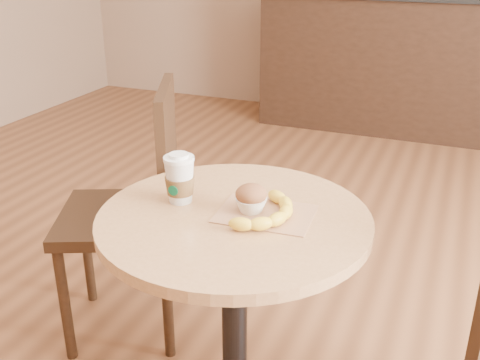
{
  "coord_description": "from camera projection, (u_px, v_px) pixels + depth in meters",
  "views": [
    {
      "loc": [
        0.43,
        -1.27,
        1.39
      ],
      "look_at": [
        -0.07,
        -0.06,
        0.83
      ],
      "focal_mm": 42.0,
      "sensor_mm": 36.0,
      "label": 1
    }
  ],
  "objects": [
    {
      "name": "kraft_bag",
      "position": [
        265.0,
        214.0,
        1.43
      ],
      "size": [
        0.25,
        0.19,
        0.0
      ],
      "primitive_type": "cube",
      "rotation": [
        0.0,
        0.0,
        0.06
      ],
      "color": "#A87651",
      "rests_on": "cafe_table"
    },
    {
      "name": "banana",
      "position": [
        269.0,
        211.0,
        1.4
      ],
      "size": [
        0.2,
        0.27,
        0.03
      ],
      "primitive_type": null,
      "rotation": [
        0.0,
        0.0,
        -0.25
      ],
      "color": "yellow",
      "rests_on": "kraft_bag"
    },
    {
      "name": "muffin",
      "position": [
        251.0,
        198.0,
        1.42
      ],
      "size": [
        0.08,
        0.08,
        0.07
      ],
      "color": "white",
      "rests_on": "kraft_bag"
    },
    {
      "name": "service_counter",
      "position": [
        409.0,
        63.0,
        4.28
      ],
      "size": [
        2.3,
        0.65,
        1.04
      ],
      "color": "black",
      "rests_on": "ground"
    },
    {
      "name": "coffee_cup",
      "position": [
        180.0,
        180.0,
        1.47
      ],
      "size": [
        0.08,
        0.08,
        0.14
      ],
      "rotation": [
        0.0,
        0.0,
        0.02
      ],
      "color": "silver",
      "rests_on": "cafe_table"
    },
    {
      "name": "cafe_table",
      "position": [
        234.0,
        287.0,
        1.51
      ],
      "size": [
        0.7,
        0.7,
        0.75
      ],
      "color": "black",
      "rests_on": "ground"
    },
    {
      "name": "chair_left",
      "position": [
        136.0,
        205.0,
        2.0
      ],
      "size": [
        0.55,
        0.55,
        0.95
      ],
      "rotation": [
        0.0,
        0.0,
        -1.15
      ],
      "color": "black",
      "rests_on": "ground"
    }
  ]
}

